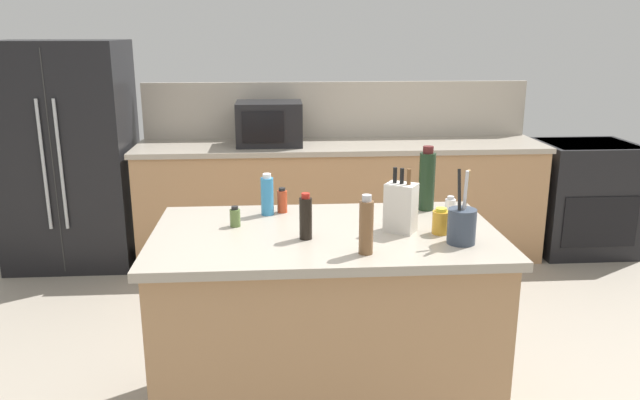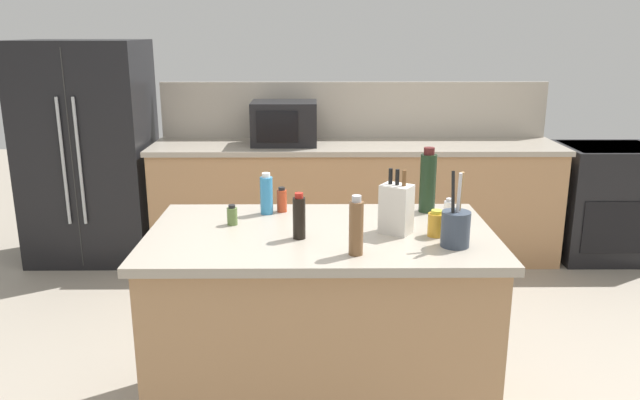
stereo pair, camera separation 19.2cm
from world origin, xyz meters
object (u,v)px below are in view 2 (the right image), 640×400
at_px(range_oven, 605,201).
at_px(knife_block, 396,208).
at_px(pepper_grinder, 356,227).
at_px(salt_shaker, 449,212).
at_px(microwave, 284,123).
at_px(wine_bottle, 428,182).
at_px(soy_sauce_bottle, 299,217).
at_px(spice_jar_oregano, 232,216).
at_px(dish_soap_bottle, 266,195).
at_px(utensil_crock, 456,227).
at_px(refrigerator, 89,152).
at_px(spice_jar_paprika, 282,200).
at_px(honey_jar, 436,224).

relative_size(range_oven, knife_block, 3.17).
bearing_deg(knife_block, pepper_grinder, -93.84).
relative_size(range_oven, salt_shaker, 7.64).
bearing_deg(salt_shaker, microwave, 112.54).
bearing_deg(range_oven, pepper_grinder, -131.34).
distance_m(pepper_grinder, wine_bottle, 0.73).
bearing_deg(soy_sauce_bottle, microwave, 94.25).
xyz_separation_m(microwave, spice_jar_oregano, (-0.14, -2.10, -0.12)).
height_order(knife_block, dish_soap_bottle, knife_block).
bearing_deg(range_oven, utensil_crock, -126.49).
height_order(knife_block, soy_sauce_bottle, knife_block).
height_order(microwave, utensil_crock, microwave).
xyz_separation_m(microwave, dish_soap_bottle, (0.00, -1.92, -0.07)).
height_order(spice_jar_oregano, soy_sauce_bottle, soy_sauce_bottle).
height_order(knife_block, spice_jar_oregano, knife_block).
height_order(refrigerator, microwave, refrigerator).
bearing_deg(knife_block, spice_jar_oregano, -158.01).
xyz_separation_m(spice_jar_paprika, salt_shaker, (0.79, -0.20, -0.00)).
relative_size(refrigerator, utensil_crock, 5.43).
xyz_separation_m(pepper_grinder, wine_bottle, (0.39, 0.61, 0.04)).
bearing_deg(knife_block, salt_shaker, 59.67).
relative_size(spice_jar_paprika, salt_shaker, 1.04).
bearing_deg(honey_jar, pepper_grinder, -147.90).
bearing_deg(range_oven, knife_block, -131.99).
bearing_deg(refrigerator, range_oven, -0.71).
height_order(range_oven, microwave, microwave).
bearing_deg(refrigerator, pepper_grinder, -52.31).
distance_m(utensil_crock, wine_bottle, 0.52).
relative_size(knife_block, spice_jar_oregano, 3.03).
bearing_deg(dish_soap_bottle, knife_block, -27.16).
bearing_deg(microwave, utensil_crock, -71.06).
height_order(salt_shaker, dish_soap_bottle, dish_soap_bottle).
bearing_deg(soy_sauce_bottle, dish_soap_bottle, 114.07).
relative_size(refrigerator, soy_sauce_bottle, 8.53).
bearing_deg(microwave, knife_block, -74.94).
distance_m(honey_jar, pepper_grinder, 0.44).
bearing_deg(spice_jar_paprika, salt_shaker, -14.15).
distance_m(range_oven, honey_jar, 2.96).
bearing_deg(spice_jar_paprika, utensil_crock, -34.65).
xyz_separation_m(range_oven, utensil_crock, (-1.77, -2.40, 0.56)).
xyz_separation_m(range_oven, spice_jar_oregano, (-2.74, -2.10, 0.52)).
xyz_separation_m(honey_jar, spice_jar_oregano, (-0.91, 0.17, -0.01)).
height_order(spice_jar_oregano, dish_soap_bottle, dish_soap_bottle).
bearing_deg(wine_bottle, knife_block, -120.30).
height_order(refrigerator, pepper_grinder, refrigerator).
xyz_separation_m(refrigerator, salt_shaker, (2.43, -2.13, 0.13)).
height_order(utensil_crock, spice_jar_oregano, utensil_crock).
bearing_deg(refrigerator, microwave, -1.88).
bearing_deg(spice_jar_paprika, refrigerator, 130.30).
xyz_separation_m(range_oven, microwave, (-2.60, 0.00, 0.64)).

